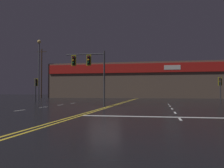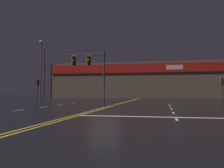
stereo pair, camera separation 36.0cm
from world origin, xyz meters
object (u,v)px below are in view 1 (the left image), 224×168
traffic_signal_corner_northwest (36,85)px  traffic_signal_corner_northeast (220,84)px  traffic_signal_median (88,65)px  streetlight_near_right (39,62)px

traffic_signal_corner_northwest → traffic_signal_corner_northeast: bearing=3.3°
traffic_signal_median → traffic_signal_corner_northeast: bearing=36.0°
traffic_signal_median → traffic_signal_corner_northeast: (13.44, 9.75, -1.52)m
traffic_signal_corner_northeast → streetlight_near_right: size_ratio=0.32×
traffic_signal_corner_northwest → streetlight_near_right: bearing=114.1°
traffic_signal_median → traffic_signal_corner_northwest: traffic_signal_median is taller
traffic_signal_median → streetlight_near_right: bearing=130.3°
traffic_signal_median → traffic_signal_corner_northeast: size_ratio=1.63×
streetlight_near_right → traffic_signal_corner_northeast: bearing=-10.1°
traffic_signal_corner_northeast → traffic_signal_corner_northwest: 22.96m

